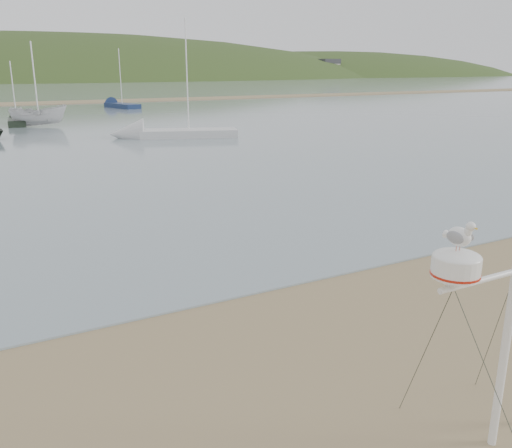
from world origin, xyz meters
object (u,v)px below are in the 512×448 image
mast_rig (504,363)px  boat_white (37,99)px  sailboat_dark_mid (17,121)px  sailboat_white_near (153,134)px  sailboat_blue_far (114,105)px

mast_rig → boat_white: (0.46, 41.80, 0.99)m
sailboat_dark_mid → boat_white: bearing=-66.8°
mast_rig → sailboat_white_near: (5.95, 30.83, -0.86)m
boat_white → sailboat_dark_mid: sailboat_dark_mid is taller
sailboat_white_near → mast_rig: bearing=-100.9°
boat_white → sailboat_dark_mid: size_ratio=0.79×
mast_rig → sailboat_dark_mid: (-0.83, 44.83, -0.85)m
mast_rig → sailboat_blue_far: sailboat_blue_far is taller
mast_rig → sailboat_dark_mid: bearing=91.1°
sailboat_white_near → sailboat_dark_mid: sailboat_white_near is taller
mast_rig → sailboat_blue_far: size_ratio=0.66×
mast_rig → sailboat_dark_mid: size_ratio=0.90×
sailboat_blue_far → boat_white: bearing=-119.8°
boat_white → sailboat_blue_far: sailboat_blue_far is taller
sailboat_blue_far → mast_rig: bearing=-100.4°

